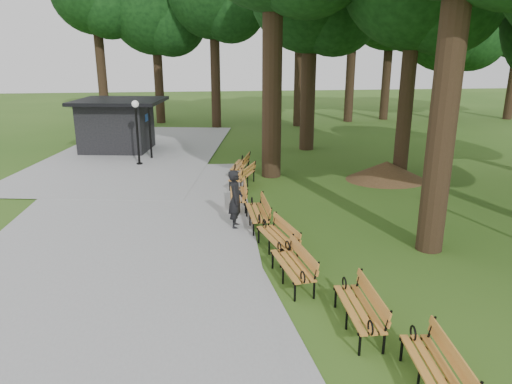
{
  "coord_description": "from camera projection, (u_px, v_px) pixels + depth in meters",
  "views": [
    {
      "loc": [
        -1.59,
        -10.71,
        5.24
      ],
      "look_at": [
        0.03,
        2.79,
        1.1
      ],
      "focal_mm": 33.36,
      "sensor_mm": 36.0,
      "label": 1
    }
  ],
  "objects": [
    {
      "name": "kiosk",
      "position": [
        116.0,
        125.0,
        24.8
      ],
      "size": [
        4.85,
        4.39,
        2.7
      ],
      "primitive_type": null,
      "rotation": [
        0.0,
        0.0,
        -0.16
      ],
      "color": "black",
      "rests_on": "ground"
    },
    {
      "name": "bench_0",
      "position": [
        434.0,
        370.0,
        7.39
      ],
      "size": [
        0.81,
        1.95,
        0.88
      ],
      "primitive_type": null,
      "rotation": [
        0.0,
        0.0,
        -1.66
      ],
      "color": "#C3782D",
      "rests_on": "ground"
    },
    {
      "name": "bench_1",
      "position": [
        358.0,
        309.0,
        9.12
      ],
      "size": [
        0.67,
        1.91,
        0.88
      ],
      "primitive_type": null,
      "rotation": [
        0.0,
        0.0,
        -1.59
      ],
      "color": "#C3782D",
      "rests_on": "ground"
    },
    {
      "name": "dirt_mound",
      "position": [
        386.0,
        171.0,
        19.55
      ],
      "size": [
        2.77,
        2.77,
        0.78
      ],
      "primitive_type": "cone",
      "color": "#47301C",
      "rests_on": "ground"
    },
    {
      "name": "tree_backdrop",
      "position": [
        319.0,
        2.0,
        32.27
      ],
      "size": [
        37.25,
        9.86,
        16.34
      ],
      "primitive_type": null,
      "color": "black",
      "rests_on": "ground"
    },
    {
      "name": "bench_3",
      "position": [
        277.0,
        238.0,
        12.5
      ],
      "size": [
        1.04,
        1.99,
        0.88
      ],
      "primitive_type": null,
      "rotation": [
        0.0,
        0.0,
        -1.35
      ],
      "color": "#C3782D",
      "rests_on": "ground"
    },
    {
      "name": "path",
      "position": [
        122.0,
        229.0,
        14.26
      ],
      "size": [
        12.0,
        38.0,
        0.06
      ],
      "primitive_type": "cube",
      "color": "#939396",
      "rests_on": "ground"
    },
    {
      "name": "bench_6",
      "position": [
        242.0,
        176.0,
        18.58
      ],
      "size": [
        1.35,
        2.0,
        0.88
      ],
      "primitive_type": null,
      "rotation": [
        0.0,
        0.0,
        -1.99
      ],
      "color": "#C3782D",
      "rests_on": "ground"
    },
    {
      "name": "bench_5",
      "position": [
        238.0,
        195.0,
        16.19
      ],
      "size": [
        0.74,
        1.93,
        0.88
      ],
      "primitive_type": null,
      "rotation": [
        0.0,
        0.0,
        -1.62
      ],
      "color": "#C3782D",
      "rests_on": "ground"
    },
    {
      "name": "ground",
      "position": [
        268.0,
        266.0,
        11.88
      ],
      "size": [
        100.0,
        100.0,
        0.0
      ],
      "primitive_type": "plane",
      "color": "#2D5117",
      "rests_on": "ground"
    },
    {
      "name": "bench_4",
      "position": [
        257.0,
        213.0,
        14.4
      ],
      "size": [
        0.67,
        1.91,
        0.88
      ],
      "primitive_type": null,
      "rotation": [
        0.0,
        0.0,
        -1.55
      ],
      "color": "#C3782D",
      "rests_on": "ground"
    },
    {
      "name": "bench_2",
      "position": [
        292.0,
        265.0,
        10.93
      ],
      "size": [
        0.9,
        1.97,
        0.88
      ],
      "primitive_type": null,
      "rotation": [
        0.0,
        0.0,
        -1.43
      ],
      "color": "#C3782D",
      "rests_on": "ground"
    },
    {
      "name": "person",
      "position": [
        236.0,
        199.0,
        14.18
      ],
      "size": [
        0.52,
        0.71,
        1.8
      ],
      "primitive_type": "imported",
      "rotation": [
        0.0,
        0.0,
        1.43
      ],
      "color": "black",
      "rests_on": "ground"
    },
    {
      "name": "lamp_post",
      "position": [
        136.0,
        119.0,
        21.47
      ],
      "size": [
        0.32,
        0.32,
        2.98
      ],
      "color": "black",
      "rests_on": "ground"
    },
    {
      "name": "bench_7",
      "position": [
        240.0,
        165.0,
        20.26
      ],
      "size": [
        1.14,
        2.0,
        0.88
      ],
      "primitive_type": null,
      "rotation": [
        0.0,
        0.0,
        -1.85
      ],
      "color": "#C3782D",
      "rests_on": "ground"
    }
  ]
}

